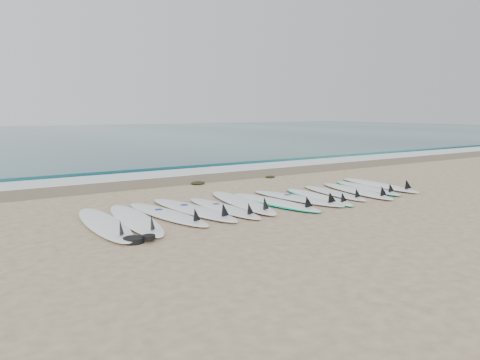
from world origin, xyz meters
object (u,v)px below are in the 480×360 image
surfboard_6 (276,202)px  leash_coil (137,239)px  surfboard_12 (380,185)px  surfboard_0 (105,224)px

surfboard_6 → leash_coil: bearing=-167.3°
leash_coil → surfboard_12: bearing=11.5°
surfboard_0 → surfboard_12: bearing=5.5°
surfboard_0 → surfboard_6: (3.67, -0.02, -0.01)m
surfboard_0 → leash_coil: size_ratio=6.36×
surfboard_6 → surfboard_12: (3.69, 0.30, 0.01)m
surfboard_0 → surfboard_12: 7.36m
surfboard_6 → surfboard_0: bearing=174.1°
surfboard_12 → surfboard_6: bearing=-168.6°
surfboard_6 → surfboard_12: surfboard_12 is taller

